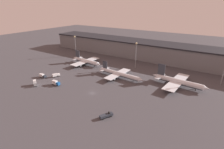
{
  "coord_description": "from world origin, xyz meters",
  "views": [
    {
      "loc": [
        69.0,
        -82.01,
        57.2
      ],
      "look_at": [
        1.13,
        23.43,
        6.0
      ],
      "focal_mm": 28.0,
      "sensor_mm": 36.0,
      "label": 1
    }
  ],
  "objects_px": {
    "airplane_2": "(178,82)",
    "service_vehicle_3": "(43,76)",
    "service_vehicle_1": "(56,83)",
    "service_vehicle_2": "(106,115)",
    "service_vehicle_0": "(56,75)",
    "airplane_1": "(119,74)",
    "service_vehicle_4": "(35,83)",
    "airplane_0": "(86,61)"
  },
  "relations": [
    {
      "from": "service_vehicle_0",
      "to": "service_vehicle_3",
      "type": "relative_size",
      "value": 0.96
    },
    {
      "from": "airplane_0",
      "to": "service_vehicle_2",
      "type": "xyz_separation_m",
      "value": [
        66.96,
        -61.88,
        -2.1
      ]
    },
    {
      "from": "airplane_0",
      "to": "service_vehicle_4",
      "type": "relative_size",
      "value": 6.48
    },
    {
      "from": "service_vehicle_1",
      "to": "service_vehicle_2",
      "type": "xyz_separation_m",
      "value": [
        54.79,
        -12.63,
        -0.65
      ]
    },
    {
      "from": "service_vehicle_3",
      "to": "airplane_2",
      "type": "bearing_deg",
      "value": 22.09
    },
    {
      "from": "service_vehicle_2",
      "to": "airplane_2",
      "type": "bearing_deg",
      "value": 6.31
    },
    {
      "from": "service_vehicle_2",
      "to": "airplane_0",
      "type": "bearing_deg",
      "value": 74.16
    },
    {
      "from": "airplane_0",
      "to": "service_vehicle_0",
      "type": "height_order",
      "value": "airplane_0"
    },
    {
      "from": "service_vehicle_3",
      "to": "service_vehicle_4",
      "type": "height_order",
      "value": "service_vehicle_4"
    },
    {
      "from": "airplane_1",
      "to": "service_vehicle_0",
      "type": "relative_size",
      "value": 6.73
    },
    {
      "from": "airplane_1",
      "to": "service_vehicle_4",
      "type": "distance_m",
      "value": 65.56
    },
    {
      "from": "service_vehicle_1",
      "to": "service_vehicle_2",
      "type": "relative_size",
      "value": 0.85
    },
    {
      "from": "airplane_2",
      "to": "service_vehicle_4",
      "type": "relative_size",
      "value": 7.2
    },
    {
      "from": "service_vehicle_1",
      "to": "service_vehicle_3",
      "type": "distance_m",
      "value": 21.28
    },
    {
      "from": "service_vehicle_4",
      "to": "airplane_0",
      "type": "bearing_deg",
      "value": 121.7
    },
    {
      "from": "service_vehicle_1",
      "to": "service_vehicle_3",
      "type": "relative_size",
      "value": 0.97
    },
    {
      "from": "airplane_1",
      "to": "airplane_2",
      "type": "distance_m",
      "value": 46.24
    },
    {
      "from": "airplane_0",
      "to": "service_vehicle_1",
      "type": "relative_size",
      "value": 5.72
    },
    {
      "from": "airplane_1",
      "to": "service_vehicle_4",
      "type": "bearing_deg",
      "value": -128.63
    },
    {
      "from": "airplane_0",
      "to": "service_vehicle_4",
      "type": "xyz_separation_m",
      "value": [
        -0.44,
        -58.13,
        -1.29
      ]
    },
    {
      "from": "airplane_1",
      "to": "service_vehicle_0",
      "type": "xyz_separation_m",
      "value": [
        -45.15,
        -27.87,
        -1.34
      ]
    },
    {
      "from": "service_vehicle_0",
      "to": "airplane_1",
      "type": "bearing_deg",
      "value": -37.62
    },
    {
      "from": "service_vehicle_0",
      "to": "service_vehicle_3",
      "type": "distance_m",
      "value": 10.67
    },
    {
      "from": "service_vehicle_3",
      "to": "service_vehicle_0",
      "type": "bearing_deg",
      "value": 38.66
    },
    {
      "from": "airplane_0",
      "to": "service_vehicle_0",
      "type": "bearing_deg",
      "value": -86.3
    },
    {
      "from": "service_vehicle_1",
      "to": "airplane_2",
      "type": "bearing_deg",
      "value": 28.68
    },
    {
      "from": "service_vehicle_1",
      "to": "service_vehicle_3",
      "type": "bearing_deg",
      "value": 166.01
    },
    {
      "from": "airplane_2",
      "to": "airplane_1",
      "type": "bearing_deg",
      "value": -163.72
    },
    {
      "from": "airplane_0",
      "to": "airplane_2",
      "type": "height_order",
      "value": "airplane_2"
    },
    {
      "from": "service_vehicle_1",
      "to": "service_vehicle_4",
      "type": "height_order",
      "value": "service_vehicle_4"
    },
    {
      "from": "airplane_0",
      "to": "service_vehicle_2",
      "type": "distance_m",
      "value": 91.2
    },
    {
      "from": "service_vehicle_2",
      "to": "airplane_1",
      "type": "bearing_deg",
      "value": 50.47
    },
    {
      "from": "airplane_0",
      "to": "service_vehicle_2",
      "type": "relative_size",
      "value": 4.89
    },
    {
      "from": "airplane_1",
      "to": "service_vehicle_3",
      "type": "xyz_separation_m",
      "value": [
        -53.24,
        -34.82,
        -1.24
      ]
    },
    {
      "from": "airplane_0",
      "to": "service_vehicle_0",
      "type": "relative_size",
      "value": 5.78
    },
    {
      "from": "airplane_0",
      "to": "airplane_1",
      "type": "bearing_deg",
      "value": -8.51
    },
    {
      "from": "airplane_2",
      "to": "service_vehicle_3",
      "type": "xyz_separation_m",
      "value": [
        -98.53,
        -44.14,
        -1.83
      ]
    },
    {
      "from": "airplane_0",
      "to": "airplane_2",
      "type": "relative_size",
      "value": 0.9
    },
    {
      "from": "service_vehicle_4",
      "to": "airplane_2",
      "type": "bearing_deg",
      "value": 64.42
    },
    {
      "from": "airplane_2",
      "to": "service_vehicle_4",
      "type": "distance_m",
      "value": 106.76
    },
    {
      "from": "airplane_0",
      "to": "airplane_1",
      "type": "xyz_separation_m",
      "value": [
        44.51,
        -10.42,
        -0.47
      ]
    },
    {
      "from": "service_vehicle_3",
      "to": "service_vehicle_4",
      "type": "relative_size",
      "value": 1.17
    }
  ]
}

